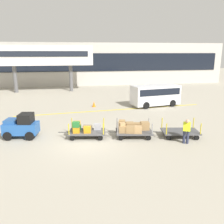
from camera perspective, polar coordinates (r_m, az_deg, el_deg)
ground_plane at (r=14.77m, az=-6.09°, el=-7.12°), size 120.00×120.00×0.00m
apron_lead_line at (r=22.57m, az=0.54°, el=0.51°), size 17.84×1.97×0.01m
terminal_building at (r=39.77m, az=-8.94°, el=11.21°), size 50.54×2.51×6.76m
jet_bridge at (r=34.13m, az=-19.23°, el=12.58°), size 15.48×3.00×6.19m
baggage_tug at (r=16.23m, az=-20.83°, el=-3.20°), size 2.25×1.52×1.58m
baggage_cart_lead at (r=15.41m, az=-6.43°, el=-4.19°), size 3.08×1.75×1.13m
baggage_cart_middle at (r=15.42m, az=4.93°, el=-3.94°), size 3.08×1.75×1.10m
baggage_cart_tail at (r=16.04m, az=15.95°, el=-4.54°), size 3.08×1.75×1.10m
baggage_handler at (r=14.77m, az=17.38°, el=-4.14°), size 0.53×0.54×1.56m
shuttle_van at (r=24.46m, az=10.32°, el=4.29°), size 5.06×2.71×2.10m
safety_cone_near at (r=23.88m, az=-4.34°, el=1.90°), size 0.36×0.36×0.55m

